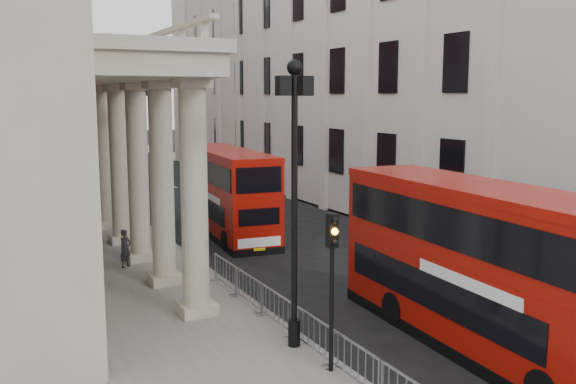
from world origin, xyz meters
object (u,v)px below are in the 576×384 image
object	(u,v)px
lamp_post_mid	(153,147)
bus_far	(228,190)
traffic_light	(332,263)
lamp_post_south	(294,186)
lamp_post_north	(97,131)
pedestrian_b	(88,226)
bus_near	(480,264)
pedestrian_a	(125,248)
pedestrian_c	(86,220)
monument_column	(74,40)

from	to	relation	value
lamp_post_mid	bus_far	xyz separation A→B (m)	(4.06, 0.05, -2.52)
lamp_post_mid	traffic_light	xyz separation A→B (m)	(0.10, -18.02, -1.80)
lamp_post_mid	bus_far	world-z (taller)	lamp_post_mid
lamp_post_south	lamp_post_north	bearing A→B (deg)	90.00
lamp_post_south	pedestrian_b	bearing A→B (deg)	101.16
lamp_post_south	traffic_light	xyz separation A→B (m)	(0.10, -2.02, -1.80)
pedestrian_b	traffic_light	bearing A→B (deg)	98.95
bus_near	pedestrian_a	xyz separation A→B (m)	(-7.58, 13.33, -1.61)
bus_far	pedestrian_b	size ratio (longest dim) A/B	6.13
pedestrian_b	pedestrian_c	xyz separation A→B (m)	(0.25, 2.12, -0.11)
lamp_post_north	pedestrian_a	xyz separation A→B (m)	(-2.56, -20.88, -3.97)
monument_column	bus_far	size ratio (longest dim) A/B	5.02
monument_column	pedestrian_a	size ratio (longest dim) A/B	32.84
traffic_light	pedestrian_b	size ratio (longest dim) A/B	2.44
traffic_light	lamp_post_south	bearing A→B (deg)	92.84
pedestrian_c	traffic_light	bearing A→B (deg)	-51.40
monument_column	lamp_post_mid	xyz separation A→B (m)	(-6.60, -72.00, -11.07)
lamp_post_south	lamp_post_north	world-z (taller)	same
monument_column	lamp_post_north	distance (m)	57.46
lamp_post_south	traffic_light	world-z (taller)	lamp_post_south
lamp_post_mid	pedestrian_c	bearing A→B (deg)	138.40
pedestrian_b	pedestrian_c	bearing A→B (deg)	-98.06
pedestrian_a	lamp_post_south	bearing A→B (deg)	-111.64
pedestrian_b	pedestrian_c	distance (m)	2.14
pedestrian_c	pedestrian_b	bearing A→B (deg)	-66.69
lamp_post_mid	bus_near	distance (m)	19.04
bus_near	lamp_post_south	bearing A→B (deg)	159.34
traffic_light	pedestrian_c	world-z (taller)	traffic_light
bus_far	pedestrian_c	bearing A→B (deg)	164.66
lamp_post_north	lamp_post_south	bearing A→B (deg)	-90.00
lamp_post_south	pedestrian_c	bearing A→B (deg)	99.17
lamp_post_south	bus_far	bearing A→B (deg)	75.80
bus_near	pedestrian_b	distance (m)	20.57
pedestrian_a	pedestrian_b	xyz separation A→B (m)	(-0.71, 5.43, 0.06)
traffic_light	pedestrian_a	xyz separation A→B (m)	(-2.66, 13.14, -2.16)
lamp_post_south	traffic_light	size ratio (longest dim) A/B	1.93
lamp_post_mid	pedestrian_a	distance (m)	6.79
bus_far	pedestrian_c	distance (m)	7.70
lamp_post_south	pedestrian_c	xyz separation A→B (m)	(-3.01, 18.68, -4.02)
lamp_post_south	pedestrian_c	size ratio (longest dim) A/B	5.39
pedestrian_c	monument_column	bearing A→B (deg)	112.15
monument_column	lamp_post_mid	world-z (taller)	monument_column
monument_column	bus_far	xyz separation A→B (m)	(-2.54, -71.95, -13.59)
monument_column	pedestrian_b	bearing A→B (deg)	-97.86
traffic_light	pedestrian_a	distance (m)	13.58
traffic_light	bus_far	world-z (taller)	bus_far
monument_column	pedestrian_b	size ratio (longest dim) A/B	30.78
lamp_post_north	pedestrian_b	xyz separation A→B (m)	(-3.27, -15.45, -3.91)
pedestrian_a	lamp_post_mid	bearing A→B (deg)	27.71
monument_column	pedestrian_a	distance (m)	78.87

